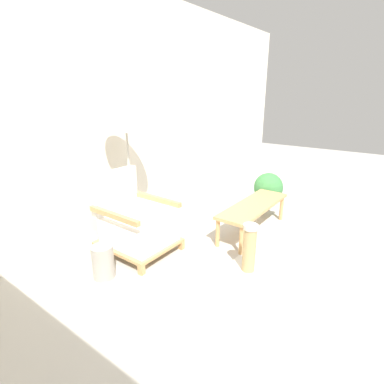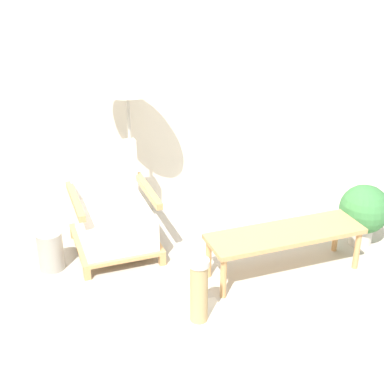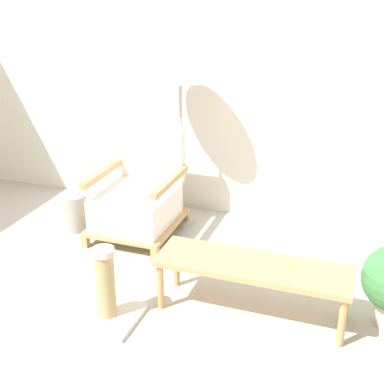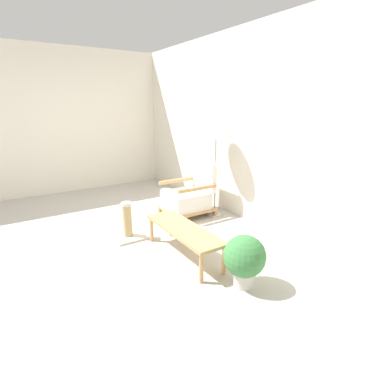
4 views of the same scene
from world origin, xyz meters
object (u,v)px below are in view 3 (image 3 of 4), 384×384
at_px(armchair, 139,199).
at_px(coffee_table, 253,270).
at_px(vase, 75,212).
at_px(scratching_post, 106,296).
at_px(floor_lamp, 180,64).

relative_size(armchair, coffee_table, 0.69).
distance_m(vase, scratching_post, 1.30).
relative_size(coffee_table, vase, 3.89).
height_order(armchair, floor_lamp, floor_lamp).
relative_size(armchair, scratching_post, 1.69).
distance_m(armchair, coffee_table, 1.36).
relative_size(vase, scratching_post, 0.63).
bearing_deg(vase, coffee_table, -21.78).
xyz_separation_m(floor_lamp, vase, (-0.76, -0.44, -1.16)).
relative_size(floor_lamp, coffee_table, 1.27).
bearing_deg(scratching_post, vase, 129.26).
xyz_separation_m(coffee_table, vase, (-1.63, 0.65, -0.15)).
distance_m(floor_lamp, scratching_post, 1.85).
distance_m(armchair, vase, 0.55).
xyz_separation_m(floor_lamp, coffee_table, (0.87, -1.10, -1.01)).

